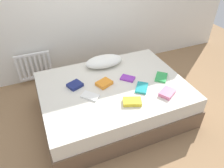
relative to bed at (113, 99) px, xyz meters
name	(u,v)px	position (x,y,z in m)	size (l,w,h in m)	color
ground_plane	(113,111)	(0.00, 0.00, -0.25)	(8.00, 8.00, 0.00)	#93704C
bed	(113,99)	(0.00, 0.00, 0.00)	(2.00, 1.50, 0.50)	brown
radiator	(34,66)	(-0.95, 1.20, 0.09)	(0.57, 0.04, 0.47)	white
pillow	(104,61)	(0.06, 0.51, 0.33)	(0.58, 0.31, 0.15)	white
textbook_navy	(75,85)	(-0.49, 0.17, 0.28)	(0.18, 0.16, 0.05)	navy
textbook_purple	(128,78)	(0.24, 0.05, 0.27)	(0.19, 0.13, 0.03)	purple
textbook_pink	(167,93)	(0.56, -0.45, 0.28)	(0.21, 0.15, 0.05)	pink
textbook_yellow	(132,102)	(0.07, -0.43, 0.28)	(0.22, 0.14, 0.05)	yellow
textbook_teal	(142,88)	(0.32, -0.22, 0.27)	(0.23, 0.14, 0.03)	teal
textbook_white	(90,96)	(-0.37, -0.12, 0.26)	(0.22, 0.13, 0.02)	white
textbook_green	(161,77)	(0.69, -0.11, 0.27)	(0.23, 0.15, 0.03)	green
textbook_orange	(104,83)	(-0.11, 0.05, 0.28)	(0.20, 0.16, 0.05)	orange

